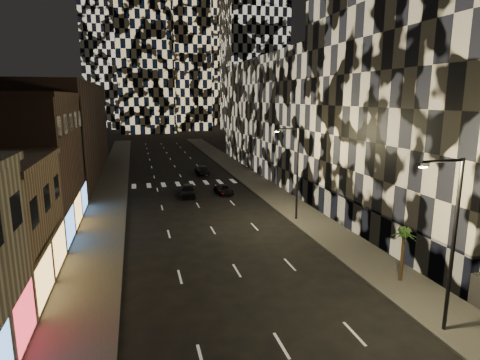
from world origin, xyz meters
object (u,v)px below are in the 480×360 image
car_dark_midlane (188,190)px  palm_tree (404,237)px  car_dark_rightlane (224,190)px  streetlight_near (450,234)px  streetlight_far (295,167)px  car_dark_oncoming (202,170)px

car_dark_midlane → palm_tree: (10.52, -26.83, 2.38)m
car_dark_rightlane → palm_tree: bearing=-79.9°
car_dark_rightlane → palm_tree: palm_tree is taller
car_dark_midlane → car_dark_rightlane: size_ratio=1.14×
streetlight_near → streetlight_far: 20.00m
streetlight_far → car_dark_rightlane: 14.10m
car_dark_midlane → car_dark_oncoming: car_dark_midlane is taller
car_dark_midlane → streetlight_near: bearing=-66.8°
streetlight_near → palm_tree: (1.65, 5.51, -2.21)m
streetlight_near → car_dark_oncoming: streetlight_near is taller
car_dark_rightlane → palm_tree: size_ratio=1.08×
streetlight_near → palm_tree: 6.16m
car_dark_midlane → car_dark_oncoming: size_ratio=0.95×
car_dark_rightlane → palm_tree: (6.00, -27.00, 2.60)m
car_dark_midlane → car_dark_rightlane: car_dark_midlane is taller
car_dark_oncoming → palm_tree: 41.47m
streetlight_near → car_dark_rightlane: size_ratio=2.30×
car_dark_oncoming → streetlight_far: bearing=100.8°
streetlight_near → palm_tree: streetlight_near is taller
car_dark_midlane → car_dark_rightlane: 4.52m
palm_tree → car_dark_midlane: bearing=111.4°
streetlight_far → palm_tree: streetlight_far is taller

